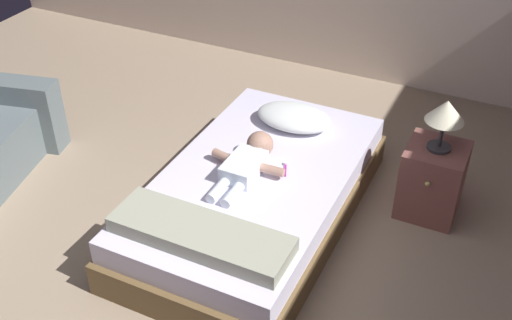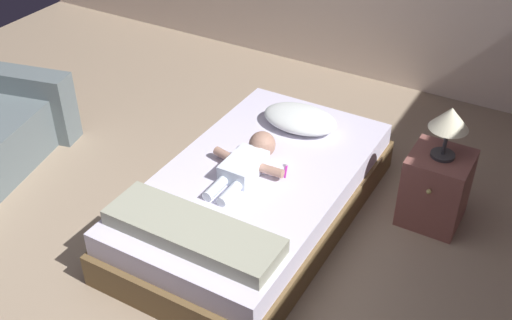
{
  "view_description": "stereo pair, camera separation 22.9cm",
  "coord_description": "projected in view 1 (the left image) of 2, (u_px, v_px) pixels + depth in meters",
  "views": [
    {
      "loc": [
        1.3,
        -2.1,
        2.68
      ],
      "look_at": [
        -0.06,
        0.71,
        0.47
      ],
      "focal_mm": 43.59,
      "sensor_mm": 36.0,
      "label": 1
    },
    {
      "loc": [
        1.5,
        -2.0,
        2.68
      ],
      "look_at": [
        -0.06,
        0.71,
        0.47
      ],
      "focal_mm": 43.59,
      "sensor_mm": 36.0,
      "label": 2
    }
  ],
  "objects": [
    {
      "name": "baby",
      "position": [
        248.0,
        161.0,
        3.88
      ],
      "size": [
        0.5,
        0.66,
        0.17
      ],
      "color": "white",
      "rests_on": "bed"
    },
    {
      "name": "bed",
      "position": [
        256.0,
        197.0,
        3.99
      ],
      "size": [
        1.13,
        2.02,
        0.37
      ],
      "color": "brown",
      "rests_on": "ground_plane"
    },
    {
      "name": "blanket",
      "position": [
        201.0,
        234.0,
        3.35
      ],
      "size": [
        1.02,
        0.32,
        0.09
      ],
      "color": "#9EA08A",
      "rests_on": "bed"
    },
    {
      "name": "ground_plane",
      "position": [
        211.0,
        294.0,
        3.55
      ],
      "size": [
        8.0,
        8.0,
        0.0
      ],
      "primitive_type": "plane",
      "color": "gray"
    },
    {
      "name": "pillow",
      "position": [
        294.0,
        117.0,
        4.31
      ],
      "size": [
        0.53,
        0.35,
        0.13
      ],
      "color": "white",
      "rests_on": "bed"
    },
    {
      "name": "nightstand",
      "position": [
        432.0,
        180.0,
        4.03
      ],
      "size": [
        0.38,
        0.41,
        0.5
      ],
      "color": "brown",
      "rests_on": "ground_plane"
    },
    {
      "name": "toothbrush",
      "position": [
        286.0,
        169.0,
        3.91
      ],
      "size": [
        0.06,
        0.13,
        0.02
      ],
      "color": "#B12899",
      "rests_on": "bed"
    },
    {
      "name": "lamp",
      "position": [
        446.0,
        113.0,
        3.74
      ],
      "size": [
        0.24,
        0.24,
        0.34
      ],
      "color": "#333338",
      "rests_on": "nightstand"
    }
  ]
}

